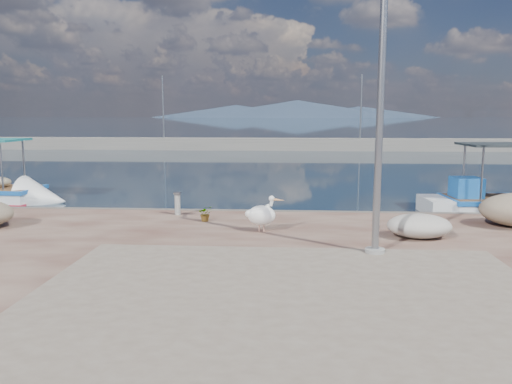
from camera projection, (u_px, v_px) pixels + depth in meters
The scene contains 10 objects.
ground at pixel (245, 274), 11.32m from camera, with size 1400.00×1400.00×0.00m, color #162635.
quay_patch at pixel (288, 304), 8.22m from camera, with size 9.00×7.00×0.01m, color gray.
breakwater at pixel (280, 144), 50.66m from camera, with size 120.00×2.20×7.50m.
mountains at pixel (293, 110), 650.32m from camera, with size 370.00×280.00×22.00m.
boat_right at pixel (506, 208), 18.15m from camera, with size 6.34×2.43×2.99m.
pelican at pixel (262, 215), 13.21m from camera, with size 1.00×0.48×0.98m.
lamp_post at pixel (380, 105), 10.76m from camera, with size 0.44×0.96×7.00m.
bollard_near at pixel (177, 203), 15.43m from camera, with size 0.23×0.23×0.71m.
potted_plant at pixel (206, 213), 14.54m from camera, with size 0.41×0.36×0.46m, color #33722D.
net_pile_d at pixel (419, 226), 12.60m from camera, with size 1.61×1.21×0.60m, color beige.
Camera 1 is at (1.00, -10.85, 3.59)m, focal length 35.00 mm.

